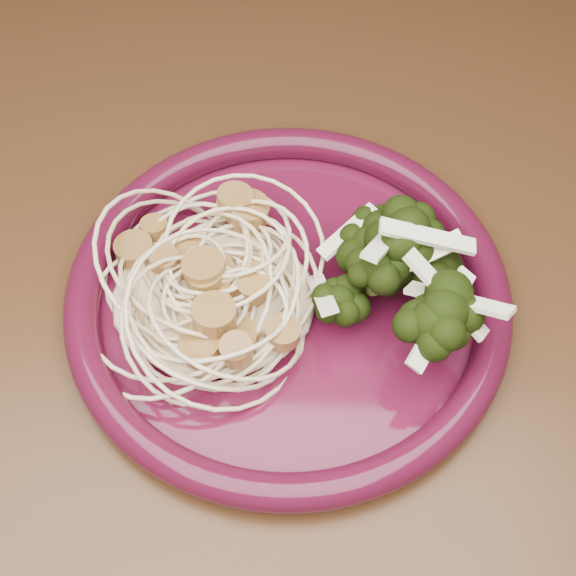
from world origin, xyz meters
The scene contains 6 objects.
dining_table centered at (0.00, 0.00, 0.65)m, with size 1.20×0.80×0.75m.
dinner_plate centered at (0.07, 0.05, 0.76)m, with size 0.33×0.33×0.03m.
spaghetti_pile centered at (0.02, 0.05, 0.77)m, with size 0.14×0.12×0.03m, color beige.
scallop_cluster centered at (0.02, 0.05, 0.81)m, with size 0.14×0.14×0.05m, color #A47539, non-canonical shape.
broccoli_pile centered at (0.13, 0.06, 0.78)m, with size 0.10×0.16×0.05m, color black.
onion_garnish centered at (0.13, 0.06, 0.82)m, with size 0.07×0.10×0.06m, color white, non-canonical shape.
Camera 1 is at (0.08, -0.24, 1.22)m, focal length 50.00 mm.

